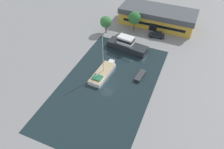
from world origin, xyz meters
name	(u,v)px	position (x,y,z in m)	size (l,w,h in m)	color
ground_plane	(107,85)	(0.00, 0.00, 0.00)	(440.00, 440.00, 0.00)	gray
water_canal	(107,85)	(0.00, 0.00, 0.00)	(20.73, 36.74, 0.01)	#19282D
warehouse_building	(157,17)	(3.40, 32.15, 2.65)	(23.88, 9.77, 5.23)	gold
quay_tree_near_building	(135,18)	(-2.16, 25.29, 4.42)	(3.81, 3.81, 6.33)	brown
quay_tree_by_water	(106,22)	(-9.75, 21.03, 3.59)	(3.51, 3.51, 5.36)	brown
parked_car	(157,35)	(5.38, 24.43, 0.86)	(4.88, 2.33, 1.74)	#1E2328
sailboat_moored	(103,73)	(-2.46, 2.74, 0.62)	(3.68, 9.95, 10.44)	white
motor_cruiser	(127,45)	(-0.78, 15.18, 1.41)	(11.65, 4.93, 3.89)	#23282D
small_dinghy	(140,76)	(6.17, 5.65, 0.36)	(1.91, 4.38, 0.70)	#23282D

